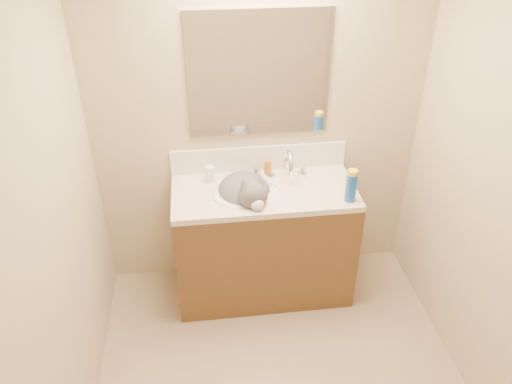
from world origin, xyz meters
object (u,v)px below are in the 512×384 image
object	(u,v)px
basin	(246,203)
cat	(246,194)
silver_jar	(257,171)
faucet	(288,166)
spray_can	(351,187)
amber_bottle	(268,167)
vanity_cabinet	(264,244)
pill_bottle	(210,174)

from	to	relation	value
basin	cat	bearing A→B (deg)	90.93
silver_jar	faucet	bearing A→B (deg)	-18.36
basin	spray_can	world-z (taller)	spray_can
amber_bottle	spray_can	size ratio (longest dim) A/B	0.56
vanity_cabinet	spray_can	bearing A→B (deg)	-19.89
faucet	basin	bearing A→B (deg)	-150.88
amber_bottle	silver_jar	bearing A→B (deg)	176.56
pill_bottle	cat	bearing A→B (deg)	-36.11
faucet	vanity_cabinet	bearing A→B (deg)	-142.71
cat	silver_jar	xyz separation A→B (m)	(0.10, 0.22, 0.04)
silver_jar	amber_bottle	distance (m)	0.08
faucet	pill_bottle	distance (m)	0.53
faucet	amber_bottle	size ratio (longest dim) A/B	2.65
vanity_cabinet	spray_can	xyz separation A→B (m)	(0.52, -0.19, 0.54)
basin	amber_bottle	distance (m)	0.31
amber_bottle	faucet	bearing A→B (deg)	-25.93
pill_bottle	amber_bottle	bearing A→B (deg)	6.99
vanity_cabinet	faucet	xyz separation A→B (m)	(0.18, 0.14, 0.54)
cat	basin	bearing A→B (deg)	-102.43
basin	spray_can	size ratio (longest dim) A/B	2.37
cat	pill_bottle	size ratio (longest dim) A/B	4.79
basin	spray_can	distance (m)	0.68
basin	faucet	bearing A→B (deg)	29.12
vanity_cabinet	spray_can	distance (m)	0.77
pill_bottle	silver_jar	bearing A→B (deg)	9.33
vanity_cabinet	faucet	bearing A→B (deg)	37.29
vanity_cabinet	pill_bottle	bearing A→B (deg)	156.27
vanity_cabinet	pill_bottle	world-z (taller)	pill_bottle
pill_bottle	spray_can	world-z (taller)	spray_can
pill_bottle	silver_jar	size ratio (longest dim) A/B	2.01
cat	amber_bottle	size ratio (longest dim) A/B	4.90
faucet	spray_can	size ratio (longest dim) A/B	1.48
basin	amber_bottle	world-z (taller)	amber_bottle
silver_jar	amber_bottle	world-z (taller)	amber_bottle
silver_jar	basin	bearing A→B (deg)	-112.53
faucet	silver_jar	world-z (taller)	faucet
vanity_cabinet	pill_bottle	size ratio (longest dim) A/B	11.11
basin	silver_jar	size ratio (longest dim) A/B	8.36
pill_bottle	amber_bottle	size ratio (longest dim) A/B	1.02
cat	amber_bottle	distance (m)	0.28
faucet	pill_bottle	size ratio (longest dim) A/B	2.59
silver_jar	spray_can	bearing A→B (deg)	-35.96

